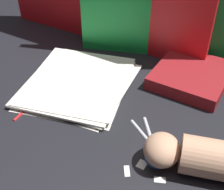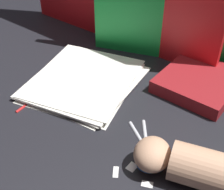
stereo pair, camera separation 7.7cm
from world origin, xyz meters
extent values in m
plane|color=black|center=(0.00, 0.00, 0.00)|extent=(6.00, 6.00, 0.00)
cube|color=white|center=(-0.11, 0.10, 0.00)|extent=(0.29, 0.32, 0.00)
cube|color=white|center=(-0.11, 0.10, 0.00)|extent=(0.30, 0.33, 0.00)
cube|color=white|center=(-0.10, 0.10, 0.01)|extent=(0.28, 0.32, 0.00)
cube|color=white|center=(-0.11, 0.09, 0.01)|extent=(0.29, 0.32, 0.00)
cube|color=white|center=(-0.11, 0.10, 0.01)|extent=(0.29, 0.32, 0.00)
cube|color=white|center=(-0.11, 0.10, 0.02)|extent=(0.30, 0.33, 0.00)
cube|color=maroon|center=(0.20, 0.24, 0.02)|extent=(0.24, 0.25, 0.04)
sphere|color=silver|center=(0.16, -0.06, 0.00)|extent=(0.01, 0.01, 0.01)
cylinder|color=silver|center=(0.12, -0.02, 0.00)|extent=(0.08, 0.07, 0.01)
torus|color=blue|center=(0.19, -0.08, 0.00)|extent=(0.08, 0.08, 0.01)
cylinder|color=silver|center=(0.14, -0.01, 0.00)|extent=(0.06, 0.09, 0.01)
torus|color=blue|center=(0.18, -0.09, 0.00)|extent=(0.08, 0.08, 0.01)
cylinder|color=tan|center=(0.32, -0.08, 0.04)|extent=(0.19, 0.11, 0.08)
ellipsoid|color=tan|center=(0.19, -0.09, 0.04)|extent=(0.09, 0.10, 0.06)
cube|color=white|center=(0.13, -0.14, 0.00)|extent=(0.02, 0.03, 0.00)
cube|color=white|center=(0.20, -0.14, 0.00)|extent=(0.03, 0.02, 0.00)
cube|color=white|center=(0.15, -0.11, 0.00)|extent=(0.02, 0.03, 0.00)
cylinder|color=red|center=(-0.19, -0.03, 0.00)|extent=(0.02, 0.14, 0.01)
camera|label=1|loc=(0.24, -0.55, 0.54)|focal=50.00mm
camera|label=2|loc=(0.32, -0.51, 0.54)|focal=50.00mm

